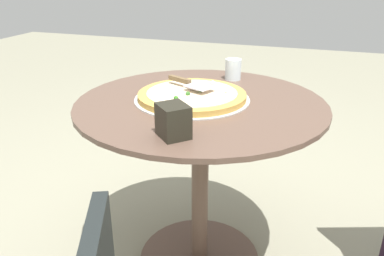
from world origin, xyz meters
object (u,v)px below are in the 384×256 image
(patio_table, at_px, (200,151))
(drinking_cup, at_px, (233,69))
(napkin_dispenser, at_px, (173,121))
(pizza_on_tray, at_px, (192,96))
(pizza_server, at_px, (189,83))

(patio_table, xyz_separation_m, drinking_cup, (-0.05, -0.33, 0.26))
(napkin_dispenser, bearing_deg, pizza_on_tray, 143.83)
(patio_table, xyz_separation_m, napkin_dispenser, (-0.02, 0.34, 0.26))
(drinking_cup, relative_size, napkin_dispenser, 0.91)
(pizza_server, height_order, napkin_dispenser, napkin_dispenser)
(patio_table, height_order, drinking_cup, drinking_cup)
(patio_table, relative_size, pizza_on_tray, 2.15)
(patio_table, distance_m, pizza_server, 0.28)
(patio_table, xyz_separation_m, pizza_on_tray, (0.04, -0.01, 0.23))
(patio_table, relative_size, drinking_cup, 10.35)
(pizza_on_tray, relative_size, pizza_server, 2.07)
(patio_table, height_order, pizza_on_tray, pizza_on_tray)
(pizza_on_tray, distance_m, drinking_cup, 0.33)
(pizza_on_tray, relative_size, napkin_dispenser, 4.39)
(patio_table, bearing_deg, pizza_on_tray, -13.67)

